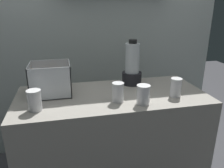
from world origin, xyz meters
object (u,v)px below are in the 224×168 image
Objects in this scene: blender_pitcher at (132,67)px; juice_cup_carrot_middle at (143,96)px; juice_cup_carrot_right at (176,88)px; juice_cup_pomegranate_left at (118,93)px; juice_cup_carrot_far_left at (35,101)px; carrot_display_bin at (51,85)px.

blender_pitcher reaches higher than juice_cup_carrot_middle.
juice_cup_pomegranate_left is at bearing -179.85° from juice_cup_carrot_right.
juice_cup_carrot_middle is (0.69, -0.06, -0.00)m from juice_cup_carrot_far_left.
juice_cup_carrot_far_left is (-0.09, -0.27, -0.01)m from carrot_display_bin.
blender_pitcher is at bearing 83.31° from juice_cup_carrot_middle.
juice_cup_carrot_right is at bearing -15.63° from carrot_display_bin.
blender_pitcher reaches higher than juice_cup_carrot_right.
juice_cup_pomegranate_left is 0.43m from juice_cup_carrot_right.
carrot_display_bin is at bearing 151.84° from juice_cup_carrot_middle.
juice_cup_carrot_right is (0.23, -0.33, -0.08)m from blender_pitcher.
juice_cup_carrot_middle is (0.15, -0.08, -0.00)m from juice_cup_pomegranate_left.
carrot_display_bin is at bearing -172.77° from blender_pitcher.
blender_pitcher is (0.65, 0.08, 0.08)m from carrot_display_bin.
juice_cup_carrot_middle is at bearing -96.69° from blender_pitcher.
juice_cup_pomegranate_left and juice_cup_carrot_right have the same top height.
juice_cup_carrot_far_left is at bearing -108.55° from carrot_display_bin.
juice_cup_pomegranate_left is (0.54, 0.02, -0.00)m from juice_cup_carrot_far_left.
juice_cup_pomegranate_left is at bearing 1.84° from juice_cup_carrot_far_left.
juice_cup_carrot_right is at bearing -55.32° from blender_pitcher.
juice_cup_carrot_far_left is at bearing 175.13° from juice_cup_carrot_middle.
juice_cup_pomegranate_left reaches higher than juice_cup_carrot_middle.
carrot_display_bin is 2.13× the size of juice_cup_carrot_right.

